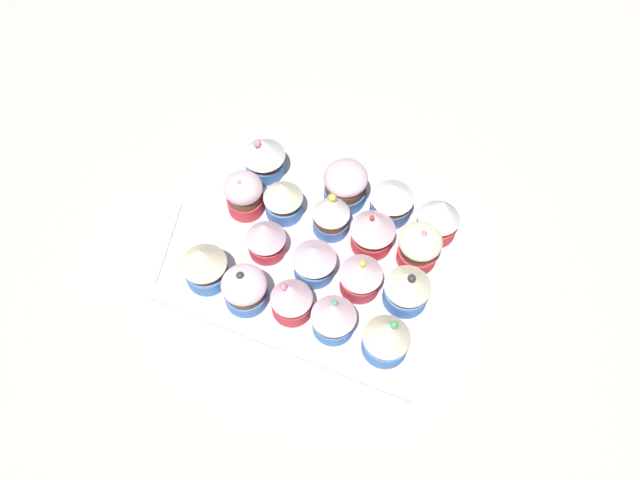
{
  "coord_description": "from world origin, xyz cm",
  "views": [
    {
      "loc": [
        16.22,
        -39.34,
        76.99
      ],
      "look_at": [
        0.0,
        0.0,
        4.2
      ],
      "focal_mm": 34.31,
      "sensor_mm": 36.0,
      "label": 1
    }
  ],
  "objects_px": {
    "cupcake_1": "(245,289)",
    "cupcake_5": "(266,237)",
    "cupcake_12": "(373,229)",
    "napkin": "(129,244)",
    "cupcake_10": "(283,198)",
    "cupcake_15": "(347,185)",
    "cupcake_14": "(264,155)",
    "cupcake_0": "(204,264)",
    "cupcake_16": "(392,199)",
    "cupcake_2": "(288,297)",
    "cupcake_6": "(314,260)",
    "cupcake_8": "(407,287)",
    "baking_tray": "(320,253)",
    "cupcake_9": "(244,194)",
    "cupcake_11": "(332,214)",
    "cupcake_4": "(387,336)",
    "cupcake_3": "(334,316)",
    "cupcake_17": "(439,217)",
    "cupcake_13": "(419,247)",
    "cupcake_7": "(361,274)"
  },
  "relations": [
    {
      "from": "cupcake_0",
      "to": "cupcake_7",
      "type": "distance_m",
      "value": 0.21
    },
    {
      "from": "cupcake_1",
      "to": "cupcake_14",
      "type": "height_order",
      "value": "cupcake_14"
    },
    {
      "from": "cupcake_1",
      "to": "napkin",
      "type": "xyz_separation_m",
      "value": [
        -0.2,
        0.02,
        -0.04
      ]
    },
    {
      "from": "cupcake_12",
      "to": "cupcake_10",
      "type": "bearing_deg",
      "value": 179.13
    },
    {
      "from": "cupcake_12",
      "to": "cupcake_13",
      "type": "height_order",
      "value": "cupcake_12"
    },
    {
      "from": "cupcake_0",
      "to": "cupcake_2",
      "type": "xyz_separation_m",
      "value": [
        0.12,
        0.0,
        -0.0
      ]
    },
    {
      "from": "cupcake_6",
      "to": "cupcake_15",
      "type": "distance_m",
      "value": 0.13
    },
    {
      "from": "cupcake_6",
      "to": "cupcake_8",
      "type": "bearing_deg",
      "value": 3.49
    },
    {
      "from": "cupcake_0",
      "to": "cupcake_8",
      "type": "distance_m",
      "value": 0.27
    },
    {
      "from": "baking_tray",
      "to": "cupcake_0",
      "type": "relative_size",
      "value": 5.04
    },
    {
      "from": "cupcake_1",
      "to": "cupcake_11",
      "type": "relative_size",
      "value": 0.78
    },
    {
      "from": "baking_tray",
      "to": "cupcake_0",
      "type": "bearing_deg",
      "value": -142.29
    },
    {
      "from": "cupcake_6",
      "to": "cupcake_12",
      "type": "distance_m",
      "value": 0.09
    },
    {
      "from": "cupcake_0",
      "to": "cupcake_16",
      "type": "bearing_deg",
      "value": 44.93
    },
    {
      "from": "cupcake_12",
      "to": "napkin",
      "type": "height_order",
      "value": "cupcake_12"
    },
    {
      "from": "cupcake_3",
      "to": "cupcake_16",
      "type": "distance_m",
      "value": 0.2
    },
    {
      "from": "cupcake_12",
      "to": "cupcake_14",
      "type": "height_order",
      "value": "cupcake_12"
    },
    {
      "from": "cupcake_4",
      "to": "cupcake_6",
      "type": "distance_m",
      "value": 0.14
    },
    {
      "from": "cupcake_6",
      "to": "cupcake_8",
      "type": "height_order",
      "value": "cupcake_8"
    },
    {
      "from": "cupcake_0",
      "to": "cupcake_10",
      "type": "relative_size",
      "value": 1.07
    },
    {
      "from": "baking_tray",
      "to": "cupcake_14",
      "type": "xyz_separation_m",
      "value": [
        -0.13,
        0.1,
        0.04
      ]
    },
    {
      "from": "cupcake_8",
      "to": "cupcake_17",
      "type": "height_order",
      "value": "same"
    },
    {
      "from": "cupcake_5",
      "to": "cupcake_11",
      "type": "relative_size",
      "value": 0.84
    },
    {
      "from": "cupcake_9",
      "to": "cupcake_16",
      "type": "bearing_deg",
      "value": 20.06
    },
    {
      "from": "cupcake_7",
      "to": "cupcake_10",
      "type": "bearing_deg",
      "value": 153.56
    },
    {
      "from": "cupcake_14",
      "to": "cupcake_6",
      "type": "bearing_deg",
      "value": -44.15
    },
    {
      "from": "cupcake_1",
      "to": "cupcake_12",
      "type": "distance_m",
      "value": 0.19
    },
    {
      "from": "cupcake_3",
      "to": "cupcake_12",
      "type": "bearing_deg",
      "value": 88.95
    },
    {
      "from": "cupcake_6",
      "to": "napkin",
      "type": "bearing_deg",
      "value": -168.12
    },
    {
      "from": "cupcake_11",
      "to": "cupcake_10",
      "type": "bearing_deg",
      "value": -179.28
    },
    {
      "from": "cupcake_9",
      "to": "cupcake_15",
      "type": "distance_m",
      "value": 0.15
    },
    {
      "from": "cupcake_9",
      "to": "cupcake_17",
      "type": "height_order",
      "value": "cupcake_17"
    },
    {
      "from": "cupcake_10",
      "to": "cupcake_3",
      "type": "bearing_deg",
      "value": -46.49
    },
    {
      "from": "cupcake_10",
      "to": "cupcake_15",
      "type": "distance_m",
      "value": 0.09
    },
    {
      "from": "cupcake_0",
      "to": "napkin",
      "type": "distance_m",
      "value": 0.14
    },
    {
      "from": "cupcake_2",
      "to": "cupcake_10",
      "type": "distance_m",
      "value": 0.15
    },
    {
      "from": "cupcake_7",
      "to": "cupcake_14",
      "type": "xyz_separation_m",
      "value": [
        -0.2,
        0.13,
        0.0
      ]
    },
    {
      "from": "cupcake_9",
      "to": "cupcake_6",
      "type": "bearing_deg",
      "value": -24.11
    },
    {
      "from": "cupcake_4",
      "to": "cupcake_10",
      "type": "height_order",
      "value": "cupcake_4"
    },
    {
      "from": "cupcake_10",
      "to": "cupcake_12",
      "type": "relative_size",
      "value": 0.88
    },
    {
      "from": "cupcake_1",
      "to": "cupcake_5",
      "type": "distance_m",
      "value": 0.08
    },
    {
      "from": "cupcake_2",
      "to": "cupcake_9",
      "type": "relative_size",
      "value": 0.98
    },
    {
      "from": "cupcake_5",
      "to": "cupcake_16",
      "type": "bearing_deg",
      "value": 42.05
    },
    {
      "from": "cupcake_8",
      "to": "cupcake_10",
      "type": "height_order",
      "value": "cupcake_8"
    },
    {
      "from": "cupcake_2",
      "to": "cupcake_3",
      "type": "distance_m",
      "value": 0.07
    },
    {
      "from": "cupcake_3",
      "to": "cupcake_15",
      "type": "height_order",
      "value": "cupcake_15"
    },
    {
      "from": "cupcake_10",
      "to": "cupcake_4",
      "type": "bearing_deg",
      "value": -34.63
    },
    {
      "from": "cupcake_3",
      "to": "napkin",
      "type": "height_order",
      "value": "cupcake_3"
    },
    {
      "from": "baking_tray",
      "to": "napkin",
      "type": "relative_size",
      "value": 2.42
    },
    {
      "from": "cupcake_13",
      "to": "cupcake_7",
      "type": "bearing_deg",
      "value": -129.31
    }
  ]
}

